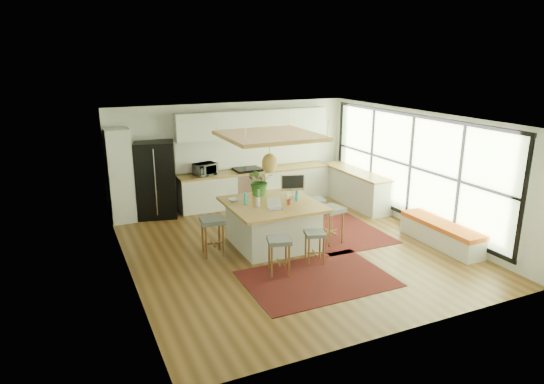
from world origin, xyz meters
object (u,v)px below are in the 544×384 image
microwave (205,168)px  monitor (293,185)px  stool_near_right (315,245)px  laptop (276,203)px  island (272,224)px  fridge (156,180)px  stool_right_front (330,227)px  stool_right_back (314,214)px  island_plant (260,183)px  stool_near_left (279,256)px  stool_left_side (213,238)px

microwave → monitor: bearing=-83.9°
stool_near_right → laptop: 1.13m
island → laptop: 0.73m
fridge → monitor: 3.58m
microwave → stool_right_front: bearing=-80.3°
island → stool_right_back: bearing=20.7°
stool_right_back → island_plant: size_ratio=1.08×
stool_near_right → stool_right_front: bearing=42.8°
island → stool_right_front: island is taller
stool_near_left → island: bearing=70.5°
island → stool_near_right: 1.22m
island → microwave: bearing=101.2°
laptop → stool_near_right: bearing=-50.0°
microwave → island_plant: (0.56, -2.24, 0.08)m
stool_right_back → laptop: bearing=-147.4°
island → stool_near_left: bearing=-109.5°
stool_right_back → monitor: monitor is taller
stool_right_back → microwave: (-1.85, 2.40, 0.76)m
stool_right_front → island: bearing=160.3°
stool_near_left → microwave: size_ratio=1.25×
stool_right_front → island_plant: 1.79m
stool_right_front → monitor: size_ratio=1.51×
stool_near_left → microwave: 4.29m
laptop → monitor: (0.72, 0.68, 0.14)m
stool_right_back → laptop: size_ratio=2.35×
stool_near_left → microwave: bearing=91.3°
stool_left_side → island_plant: 1.67m
island → island_plant: island_plant is taller
fridge → island: size_ratio=1.02×
stool_near_right → microwave: microwave is taller
monitor → island_plant: 0.72m
stool_near_right → stool_right_back: bearing=60.9°
microwave → island: bearing=-96.9°
island → stool_left_side: size_ratio=2.40×
monitor → island: bearing=-141.0°
stool_right_front → stool_left_side: size_ratio=1.04×
stool_right_front → laptop: (-1.29, 0.01, 0.70)m
stool_near_right → monitor: bearing=80.6°
laptop → monitor: monitor is taller
fridge → microwave: 1.28m
island_plant → fridge: bearing=129.3°
stool_near_left → stool_right_back: 2.53m
stool_near_left → stool_right_front: (1.64, 0.92, 0.00)m
island → microwave: microwave is taller
stool_right_back → island: bearing=-159.3°
stool_near_left → laptop: size_ratio=2.27×
fridge → island_plant: (1.83, -2.23, 0.26)m
island → island_plant: bearing=90.7°
stool_near_right → stool_right_front: size_ratio=0.80×
stool_left_side → stool_near_right: bearing=-35.0°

